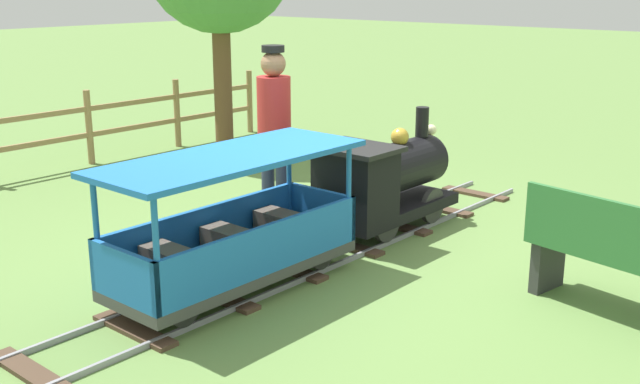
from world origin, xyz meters
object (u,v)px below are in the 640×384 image
locomotive (383,180)px  park_bench (621,258)px  passenger_car (234,236)px  conductor_person (274,121)px

locomotive → park_bench: size_ratio=1.07×
locomotive → park_bench: 2.25m
park_bench → passenger_car: bearing=-148.4°
locomotive → passenger_car: (0.00, -1.76, -0.06)m
conductor_person → park_bench: size_ratio=1.20×
locomotive → conductor_person: 1.10m
locomotive → park_bench: (2.22, -0.39, -0.07)m
locomotive → conductor_person: (-0.90, -0.42, 0.47)m
passenger_car → conductor_person: (-0.90, 1.34, 0.53)m
conductor_person → park_bench: (3.12, 0.03, -0.54)m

